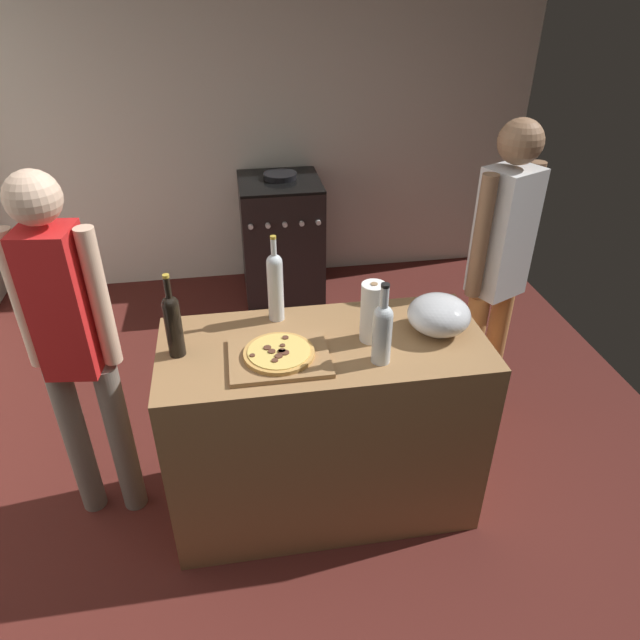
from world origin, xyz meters
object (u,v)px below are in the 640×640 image
(pizza, at_px, (279,353))
(person_in_stripes, at_px, (72,341))
(paper_towel_roll, at_px, (373,312))
(wine_bottle_dark, at_px, (382,330))
(mixing_bowl, at_px, (439,315))
(stove, at_px, (281,238))
(person_in_red, at_px, (498,265))
(wine_bottle_green, at_px, (275,284))
(wine_bottle_amber, at_px, (173,322))

(pizza, height_order, person_in_stripes, person_in_stripes)
(paper_towel_roll, distance_m, wine_bottle_dark, 0.16)
(mixing_bowl, xyz_separation_m, stove, (-0.46, 2.15, -0.55))
(mixing_bowl, relative_size, person_in_red, 0.16)
(wine_bottle_green, height_order, person_in_red, person_in_red)
(paper_towel_roll, distance_m, stove, 2.25)
(stove, xyz_separation_m, person_in_red, (0.93, -1.71, 0.53))
(paper_towel_roll, distance_m, wine_bottle_amber, 0.80)
(paper_towel_roll, relative_size, person_in_red, 0.15)
(wine_bottle_green, relative_size, person_in_stripes, 0.24)
(paper_towel_roll, xyz_separation_m, wine_bottle_amber, (-0.80, 0.02, 0.02))
(wine_bottle_dark, xyz_separation_m, person_in_stripes, (-1.22, 0.29, -0.11))
(wine_bottle_green, bearing_deg, mixing_bowl, -17.99)
(mixing_bowl, bearing_deg, wine_bottle_amber, 179.63)
(person_in_stripes, relative_size, person_in_red, 0.98)
(mixing_bowl, xyz_separation_m, person_in_stripes, (-1.52, 0.12, -0.05))
(mixing_bowl, relative_size, wine_bottle_dark, 0.77)
(stove, relative_size, person_in_stripes, 0.57)
(stove, height_order, person_in_stripes, person_in_stripes)
(pizza, relative_size, wine_bottle_dark, 0.82)
(wine_bottle_green, bearing_deg, wine_bottle_dark, -45.85)
(person_in_red, bearing_deg, pizza, -155.13)
(paper_towel_roll, bearing_deg, stove, 94.50)
(pizza, relative_size, person_in_stripes, 0.17)
(person_in_red, bearing_deg, person_in_stripes, -170.74)
(paper_towel_roll, relative_size, wine_bottle_dark, 0.76)
(wine_bottle_dark, relative_size, person_in_red, 0.20)
(wine_bottle_dark, bearing_deg, person_in_red, 38.81)
(stove, bearing_deg, mixing_bowl, -77.84)
(paper_towel_roll, xyz_separation_m, person_in_red, (0.76, 0.45, -0.07))
(wine_bottle_amber, bearing_deg, pizza, -14.35)
(paper_towel_roll, relative_size, stove, 0.27)
(pizza, bearing_deg, person_in_red, 24.87)
(mixing_bowl, xyz_separation_m, wine_bottle_green, (-0.67, 0.22, 0.09))
(mixing_bowl, distance_m, paper_towel_roll, 0.30)
(pizza, distance_m, paper_towel_roll, 0.42)
(pizza, height_order, mixing_bowl, mixing_bowl)
(pizza, height_order, wine_bottle_amber, wine_bottle_amber)
(mixing_bowl, xyz_separation_m, wine_bottle_dark, (-0.29, -0.17, 0.06))
(wine_bottle_amber, relative_size, person_in_stripes, 0.22)
(wine_bottle_amber, bearing_deg, person_in_red, 15.53)
(paper_towel_roll, height_order, stove, paper_towel_roll)
(mixing_bowl, bearing_deg, stove, 102.16)
(mixing_bowl, xyz_separation_m, person_in_red, (0.46, 0.44, -0.02))
(pizza, relative_size, wine_bottle_amber, 0.79)
(person_in_stripes, bearing_deg, wine_bottle_dark, -13.18)
(mixing_bowl, xyz_separation_m, paper_towel_roll, (-0.29, -0.01, 0.05))
(pizza, xyz_separation_m, mixing_bowl, (0.69, 0.10, 0.05))
(pizza, height_order, wine_bottle_green, wine_bottle_green)
(person_in_red, bearing_deg, stove, 118.49)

